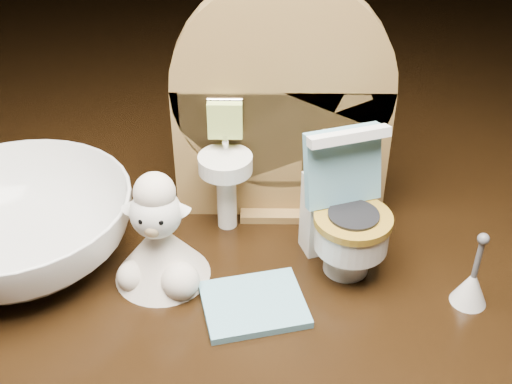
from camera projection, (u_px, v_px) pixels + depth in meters
backdrop_panel at (280, 119)px, 0.38m from camera, size 0.13×0.05×0.15m
toy_toilet at (344, 217)px, 0.36m from camera, size 0.05×0.06×0.09m
bath_mat at (254, 304)px, 0.34m from camera, size 0.06×0.06×0.00m
toilet_brush at (472, 285)px, 0.34m from camera, size 0.02×0.02×0.05m
plush_lamb at (160, 244)px, 0.35m from camera, size 0.05×0.05×0.07m
ceramic_bowl at (19, 228)px, 0.37m from camera, size 0.17×0.17×0.04m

